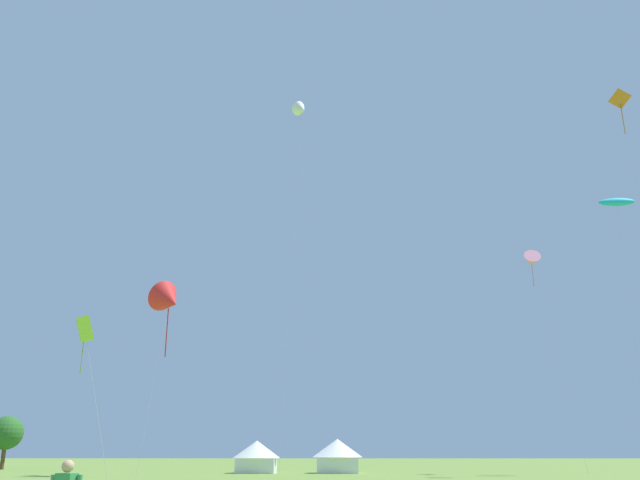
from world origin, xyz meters
TOP-DOWN VIEW (x-y plane):
  - kite_orange_diamond at (28.96, 54.02)m, footprint 1.89×2.45m
  - kite_lime_box at (-12.84, 31.44)m, footprint 2.98×1.30m
  - kite_red_delta at (-13.69, 52.37)m, footprint 4.41×4.58m
  - kite_cyan_parafoil at (28.48, 56.92)m, footprint 3.52×1.70m
  - kite_white_delta at (-2.55, 58.05)m, footprint 2.72×3.54m
  - kite_pink_delta at (20.25, 58.93)m, footprint 3.29×3.09m
  - festival_tent_center at (-6.44, 59.72)m, footprint 4.38×4.38m
  - festival_tent_right at (0.99, 59.72)m, footprint 4.60×4.60m
  - tree_distant_left at (-35.83, 71.82)m, footprint 3.64×3.64m

SIDE VIEW (x-z plane):
  - festival_tent_center at x=-6.44m, z-range 0.15..3.00m
  - festival_tent_right at x=0.99m, z-range 0.16..3.15m
  - tree_distant_left at x=-35.83m, z-range 1.00..6.69m
  - kite_lime_box at x=-12.84m, z-range 3.75..12.73m
  - kite_red_delta at x=-13.69m, z-range 6.36..22.69m
  - kite_pink_delta at x=20.25m, z-range 9.35..30.18m
  - kite_cyan_parafoil at x=28.48m, z-range 12.22..37.98m
  - kite_orange_diamond at x=28.96m, z-range 15.87..51.85m
  - kite_white_delta at x=-2.55m, z-range 17.59..54.87m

